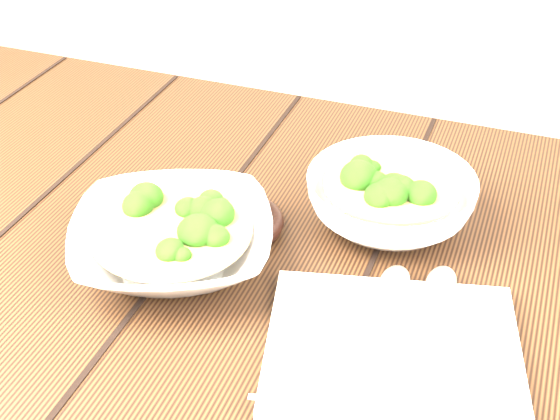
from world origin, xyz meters
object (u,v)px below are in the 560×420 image
object	(u,v)px
soup_bowl_front	(173,240)
napkin	(393,350)
soup_bowl_back	(390,198)
trivet	(242,222)
table	(202,338)

from	to	relation	value
soup_bowl_front	napkin	xyz separation A→B (m)	(0.25, -0.05, -0.02)
napkin	soup_bowl_front	bearing A→B (deg)	154.04
soup_bowl_back	trivet	xyz separation A→B (m)	(-0.15, -0.07, -0.02)
table	soup_bowl_front	world-z (taller)	soup_bowl_front
soup_bowl_front	trivet	distance (m)	0.09
table	trivet	bearing A→B (deg)	64.82
soup_bowl_front	soup_bowl_back	xyz separation A→B (m)	(0.20, 0.15, 0.00)
napkin	trivet	bearing A→B (deg)	133.56
soup_bowl_back	napkin	size ratio (longest dim) A/B	1.02
table	soup_bowl_back	bearing A→B (deg)	37.31
trivet	napkin	world-z (taller)	trivet
soup_bowl_front	napkin	bearing A→B (deg)	-12.36
table	trivet	world-z (taller)	trivet
table	trivet	distance (m)	0.15
table	soup_bowl_back	size ratio (longest dim) A/B	5.15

